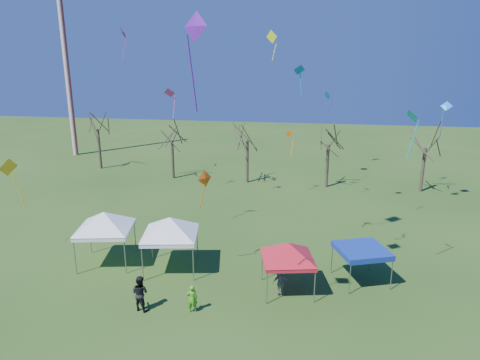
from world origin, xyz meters
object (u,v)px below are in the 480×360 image
object	(u,v)px
tree_2	(247,124)
person_dark	(140,293)
person_green	(192,299)
tree_1	(171,127)
tree_3	(329,129)
tree_0	(96,115)
tent_white_mid	(170,221)
radio_mast	(66,62)
tent_blue	(362,251)
tent_red	(288,246)
person_grey	(281,283)
tent_white_west	(104,216)
tree_4	(427,132)

from	to	relation	value
tree_2	person_dark	world-z (taller)	tree_2
person_green	tree_1	bearing A→B (deg)	-87.19
tree_3	person_dark	xyz separation A→B (m)	(-10.24, -24.79, -5.10)
tree_0	tree_1	bearing A→B (deg)	-15.18
tent_white_mid	person_green	distance (m)	5.68
person_green	radio_mast	bearing A→B (deg)	-69.93
tree_3	tree_2	bearing A→B (deg)	177.73
tent_blue	person_dark	xyz separation A→B (m)	(-11.75, -5.06, -1.01)
tree_1	tree_2	bearing A→B (deg)	-1.85
tree_0	tree_3	distance (m)	27.09
tent_white_mid	tent_red	bearing A→B (deg)	-11.28
tent_blue	person_dark	distance (m)	12.83
person_dark	tree_0	bearing A→B (deg)	-45.49
tree_2	person_grey	distance (m)	23.75
person_green	tree_3	bearing A→B (deg)	-124.49
radio_mast	tree_3	distance (m)	36.04
tree_0	tree_1	size ratio (longest dim) A/B	1.12
tree_0	person_dark	bearing A→B (deg)	-59.39
tent_white_mid	tree_2	bearing A→B (deg)	85.32
tent_white_west	tent_red	size ratio (longest dim) A/B	1.17
radio_mast	tree_4	size ratio (longest dim) A/B	3.17
tent_white_west	radio_mast	bearing A→B (deg)	123.13
person_grey	tent_blue	bearing A→B (deg)	-162.55
tree_1	tree_4	size ratio (longest dim) A/B	0.96
tree_4	tent_white_mid	world-z (taller)	tree_4
tree_1	radio_mast	bearing A→B (deg)	151.52
radio_mast	tent_red	bearing A→B (deg)	-45.22
tree_4	person_dark	distance (m)	31.95
person_dark	tent_white_mid	bearing A→B (deg)	-78.08
tree_4	tent_white_west	size ratio (longest dim) A/B	1.75
tent_white_mid	person_grey	size ratio (longest dim) A/B	2.84
tree_1	tree_4	world-z (taller)	tree_4
tent_white_mid	tent_red	xyz separation A→B (m)	(7.35, -1.46, -0.45)
tree_3	tree_4	distance (m)	9.32
tree_1	tent_blue	bearing A→B (deg)	-48.00
radio_mast	person_grey	bearing A→B (deg)	-45.99
tent_white_west	person_grey	world-z (taller)	tent_white_west
tent_white_west	tent_white_mid	size ratio (longest dim) A/B	1.00
tree_2	radio_mast	bearing A→B (deg)	159.43
radio_mast	tree_2	bearing A→B (deg)	-20.57
tree_2	person_dark	distance (m)	25.75
tree_1	tent_red	size ratio (longest dim) A/B	1.96
tent_white_west	person_green	size ratio (longest dim) A/B	2.93
person_green	person_dark	size ratio (longest dim) A/B	0.79
tree_4	tent_white_west	xyz separation A→B (m)	(-23.81, -19.95, -2.78)
tree_1	tent_white_west	size ratio (longest dim) A/B	1.67
person_grey	tree_2	bearing A→B (deg)	-87.00
person_green	person_dark	world-z (taller)	person_dark
tree_3	person_green	size ratio (longest dim) A/B	5.13
tent_white_west	tent_blue	xyz separation A→B (m)	(16.00, 0.26, -1.29)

